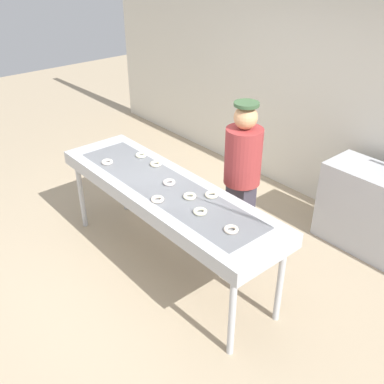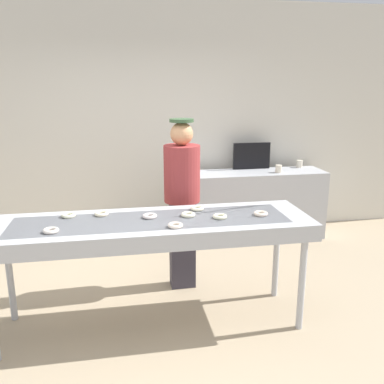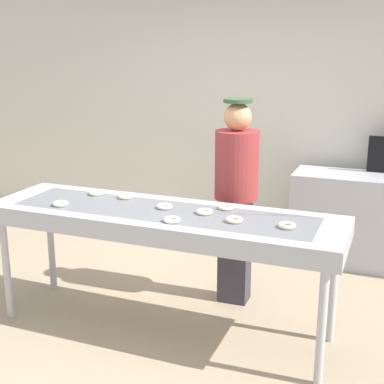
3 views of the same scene
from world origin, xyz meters
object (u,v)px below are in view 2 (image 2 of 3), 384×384
Objects in this scene: menu_display at (252,156)px; sugar_donut_1 at (150,216)px; paper_cup_1 at (279,169)px; sugar_donut_8 at (220,216)px; sugar_donut_5 at (197,208)px; worker_baker at (182,194)px; sugar_donut_3 at (51,230)px; sugar_donut_7 at (102,214)px; sugar_donut_6 at (175,225)px; sugar_donut_4 at (188,215)px; fryer_conveyor at (152,229)px; sugar_donut_0 at (261,214)px; prep_counter at (255,205)px; paper_cup_0 at (299,164)px; sugar_donut_2 at (68,215)px.

sugar_donut_1 is at bearing -127.26° from menu_display.
sugar_donut_1 is at bearing -136.44° from paper_cup_1.
sugar_donut_1 and sugar_donut_8 have the same top height.
menu_display reaches higher than sugar_donut_8.
sugar_donut_5 is at bearing 118.45° from sugar_donut_8.
sugar_donut_3 is at bearing 20.68° from worker_baker.
sugar_donut_6 is at bearing -35.24° from sugar_donut_7.
paper_cup_1 is (1.21, 1.79, -0.01)m from sugar_donut_8.
sugar_donut_6 is at bearing -158.57° from sugar_donut_8.
sugar_donut_4 is 1.00× the size of sugar_donut_6.
sugar_donut_5 is 1.00× the size of sugar_donut_7.
sugar_donut_6 is (0.16, -0.20, 0.09)m from fryer_conveyor.
sugar_donut_5 is (1.15, 0.36, 0.00)m from sugar_donut_3.
worker_baker is (0.36, 0.59, 0.01)m from sugar_donut_1.
worker_baker is at bearing 97.84° from sugar_donut_5.
sugar_donut_7 is 0.97m from sugar_donut_8.
sugar_donut_3 is 1.07m from sugar_donut_4.
fryer_conveyor is 22.25× the size of sugar_donut_1.
sugar_donut_3 is at bearing -168.29° from fryer_conveyor.
sugar_donut_3 is 1.00× the size of sugar_donut_4.
sugar_donut_0 is at bearing 2.09° from sugar_donut_8.
sugar_donut_6 is at bearing -120.73° from menu_display.
sugar_donut_7 is at bearing -139.05° from prep_counter.
sugar_donut_4 and sugar_donut_5 have the same top height.
sugar_donut_0 is at bearing -2.43° from fryer_conveyor.
paper_cup_1 is at bearing 55.94° from sugar_donut_8.
sugar_donut_3 is 1.00× the size of sugar_donut_5.
sugar_donut_1 is at bearing 123.40° from sugar_donut_6.
sugar_donut_6 and sugar_donut_7 have the same top height.
sugar_donut_0 is 0.88m from worker_baker.
menu_display reaches higher than fryer_conveyor.
sugar_donut_6 is 0.68m from sugar_donut_7.
sugar_donut_6 is at bearing -56.60° from sugar_donut_1.
sugar_donut_7 is at bearing -144.29° from paper_cup_1.
paper_cup_0 reaches higher than prep_counter.
sugar_donut_0 is 1.21× the size of paper_cup_0.
sugar_donut_1 and sugar_donut_7 have the same top height.
sugar_donut_4 is 1.00× the size of sugar_donut_5.
sugar_donut_8 is 2.62m from paper_cup_0.
menu_display is at bearing 40.46° from sugar_donut_2.
prep_counter is 0.65m from menu_display.
sugar_donut_2 is 1.07m from sugar_donut_5.
worker_baker is at bearing 31.72° from sugar_donut_7.
fryer_conveyor is 0.27m from sugar_donut_6.
sugar_donut_5 is at bearing 153.60° from sugar_donut_0.
worker_baker is (-0.06, 0.45, 0.01)m from sugar_donut_5.
paper_cup_1 is (0.27, -0.09, 0.49)m from prep_counter.
worker_baker is at bearing 24.26° from sugar_donut_2.
menu_display is (0.59, 2.07, 0.12)m from sugar_donut_0.
sugar_donut_2 is (-1.56, 0.24, 0.00)m from sugar_donut_0.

